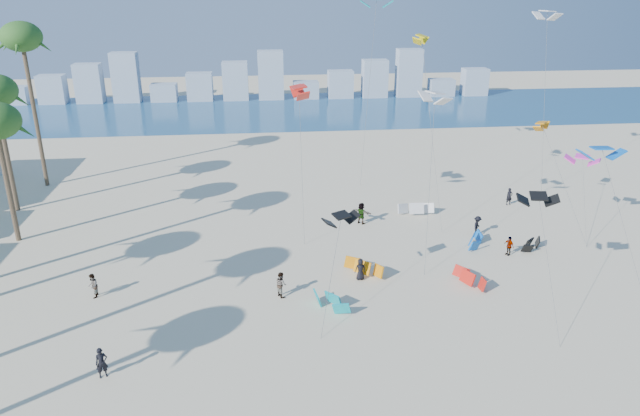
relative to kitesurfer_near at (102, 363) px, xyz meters
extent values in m
plane|color=beige|center=(9.85, -4.11, -0.87)|extent=(220.00, 220.00, 0.00)
plane|color=navy|center=(9.85, 67.89, -0.86)|extent=(220.00, 220.00, 0.00)
imported|color=black|center=(0.00, 0.00, 0.00)|extent=(0.74, 0.62, 1.73)
imported|color=gray|center=(9.78, 7.58, 0.00)|extent=(0.97, 1.05, 1.74)
imported|color=black|center=(15.41, 9.28, -0.08)|extent=(0.82, 0.58, 1.58)
imported|color=gray|center=(27.39, 12.00, -0.10)|extent=(0.71, 0.97, 1.53)
imported|color=black|center=(26.29, 15.83, -0.02)|extent=(1.12, 1.25, 1.68)
imported|color=gray|center=(17.25, 19.38, 0.08)|extent=(1.69, 1.58, 1.89)
imported|color=black|center=(31.80, 22.39, -0.05)|extent=(0.63, 0.45, 1.63)
imported|color=gray|center=(-2.59, 8.73, -0.02)|extent=(0.70, 0.87, 1.69)
cylinder|color=#595959|center=(12.82, 4.94, 1.95)|extent=(1.94, 5.30, 5.65)
cylinder|color=#595959|center=(20.93, 12.34, 5.12)|extent=(1.66, 5.74, 11.97)
cylinder|color=#595959|center=(32.56, 6.62, 3.67)|extent=(1.57, 5.40, 9.08)
cylinder|color=#595959|center=(11.97, 17.03, 5.14)|extent=(0.11, 2.82, 12.02)
cylinder|color=#595959|center=(23.07, 19.60, 6.82)|extent=(1.18, 5.77, 15.37)
cylinder|color=#595959|center=(34.09, 13.92, 2.48)|extent=(0.03, 2.68, 6.70)
cylinder|color=#595959|center=(19.71, 30.67, 8.13)|extent=(1.66, 2.72, 18.00)
cylinder|color=#595959|center=(33.18, 15.81, 3.46)|extent=(2.15, 6.01, 8.66)
cylinder|color=#595959|center=(25.38, 2.28, 2.92)|extent=(0.19, 4.63, 7.58)
cylinder|color=#595959|center=(36.05, 26.38, 7.65)|extent=(0.63, 2.61, 17.03)
cylinder|color=brown|center=(-10.99, 18.89, 4.04)|extent=(0.40, 0.40, 9.82)
cylinder|color=brown|center=(-13.53, 25.89, 4.59)|extent=(0.40, 0.40, 10.91)
cylinder|color=brown|center=(-13.11, 32.89, 6.52)|extent=(0.40, 0.40, 14.76)
ellipsoid|color=#305E21|center=(-13.11, 32.89, 13.90)|extent=(3.80, 3.80, 2.85)
cube|color=#9EADBF|center=(-32.15, 77.89, 0.63)|extent=(4.40, 3.00, 3.00)
cube|color=#9EADBF|center=(-25.95, 77.89, 1.53)|extent=(4.40, 3.00, 4.80)
cube|color=#9EADBF|center=(-19.75, 77.89, 2.43)|extent=(4.40, 3.00, 6.60)
cube|color=#9EADBF|center=(-13.55, 77.89, 3.33)|extent=(4.40, 3.00, 8.40)
cube|color=#9EADBF|center=(-7.35, 77.89, 0.63)|extent=(4.40, 3.00, 3.00)
cube|color=#9EADBF|center=(-1.15, 77.89, 1.53)|extent=(4.40, 3.00, 4.80)
cube|color=#9EADBF|center=(5.05, 77.89, 2.43)|extent=(4.40, 3.00, 6.60)
cube|color=#9EADBF|center=(11.25, 77.89, 3.33)|extent=(4.40, 3.00, 8.40)
cube|color=#9EADBF|center=(17.45, 77.89, 0.63)|extent=(4.40, 3.00, 3.00)
cube|color=#9EADBF|center=(23.65, 77.89, 1.53)|extent=(4.40, 3.00, 4.80)
cube|color=#9EADBF|center=(29.85, 77.89, 2.43)|extent=(4.40, 3.00, 6.60)
cube|color=#9EADBF|center=(36.05, 77.89, 3.33)|extent=(4.40, 3.00, 8.40)
cube|color=#9EADBF|center=(42.25, 77.89, 0.63)|extent=(4.40, 3.00, 3.00)
cube|color=#9EADBF|center=(48.45, 77.89, 1.53)|extent=(4.40, 3.00, 4.80)
camera|label=1|loc=(8.67, -26.91, 18.76)|focal=32.94mm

